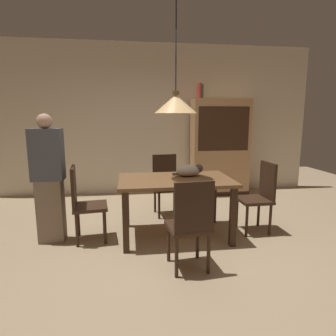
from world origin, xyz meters
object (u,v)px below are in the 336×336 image
(hutch_bookcase, at_px, (219,149))
(chair_near_front, at_px, (191,222))
(pendant_lamp, at_px, (176,104))
(person_standing, at_px, (49,179))
(chair_left_side, at_px, (83,201))
(chair_far_back, at_px, (166,182))
(dining_table, at_px, (175,186))
(chair_right_side, at_px, (260,194))
(book_green_slim, at_px, (202,92))
(book_red_tall, at_px, (199,91))
(cat_sleeping, at_px, (190,170))

(hutch_bookcase, bearing_deg, chair_near_front, -112.81)
(pendant_lamp, distance_m, person_standing, 1.76)
(chair_left_side, height_order, person_standing, person_standing)
(chair_far_back, distance_m, hutch_bookcase, 1.63)
(dining_table, height_order, person_standing, person_standing)
(chair_far_back, height_order, person_standing, person_standing)
(dining_table, relative_size, person_standing, 0.90)
(hutch_bookcase, bearing_deg, chair_right_side, -91.74)
(chair_near_front, height_order, book_green_slim, book_green_slim)
(pendant_lamp, height_order, hutch_bookcase, pendant_lamp)
(pendant_lamp, xyz_separation_m, book_red_tall, (0.76, 1.93, 0.33))
(dining_table, xyz_separation_m, chair_far_back, (-0.01, 0.88, -0.14))
(chair_near_front, relative_size, book_red_tall, 3.32)
(hutch_bookcase, bearing_deg, book_red_tall, 179.80)
(cat_sleeping, bearing_deg, pendant_lamp, -147.54)
(chair_right_side, xyz_separation_m, hutch_bookcase, (0.06, 1.92, 0.38))
(hutch_bookcase, relative_size, book_green_slim, 7.12)
(chair_right_side, bearing_deg, book_red_tall, 100.92)
(book_red_tall, xyz_separation_m, book_green_slim, (0.05, 0.00, -0.01))
(dining_table, height_order, chair_right_side, chair_right_side)
(person_standing, bearing_deg, chair_left_side, -7.39)
(cat_sleeping, height_order, book_green_slim, book_green_slim)
(chair_near_front, bearing_deg, dining_table, 90.50)
(cat_sleeping, xyz_separation_m, pendant_lamp, (-0.21, -0.13, 0.84))
(chair_far_back, distance_m, cat_sleeping, 0.84)
(chair_right_side, height_order, person_standing, person_standing)
(chair_far_back, bearing_deg, chair_left_side, -141.60)
(chair_right_side, relative_size, book_red_tall, 3.32)
(cat_sleeping, relative_size, book_red_tall, 1.40)
(book_red_tall, relative_size, person_standing, 0.18)
(person_standing, bearing_deg, dining_table, -1.57)
(chair_near_front, distance_m, person_standing, 1.81)
(chair_far_back, bearing_deg, book_green_slim, 52.21)
(dining_table, relative_size, hutch_bookcase, 0.76)
(chair_far_back, bearing_deg, hutch_bookcase, 41.26)
(chair_near_front, xyz_separation_m, person_standing, (-1.53, 0.92, 0.26))
(pendant_lamp, height_order, person_standing, pendant_lamp)
(cat_sleeping, bearing_deg, dining_table, -147.54)
(chair_left_side, bearing_deg, chair_near_front, -37.41)
(chair_left_side, distance_m, hutch_bookcase, 3.04)
(cat_sleeping, bearing_deg, chair_left_side, -173.88)
(hutch_bookcase, relative_size, person_standing, 1.20)
(cat_sleeping, relative_size, hutch_bookcase, 0.21)
(pendant_lamp, relative_size, book_red_tall, 4.64)
(chair_far_back, relative_size, pendant_lamp, 0.72)
(chair_near_front, bearing_deg, cat_sleeping, 78.65)
(hutch_bookcase, bearing_deg, person_standing, -145.18)
(cat_sleeping, xyz_separation_m, book_red_tall, (0.55, 1.79, 1.16))
(pendant_lamp, bearing_deg, dining_table, -110.56)
(chair_left_side, height_order, chair_right_side, same)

